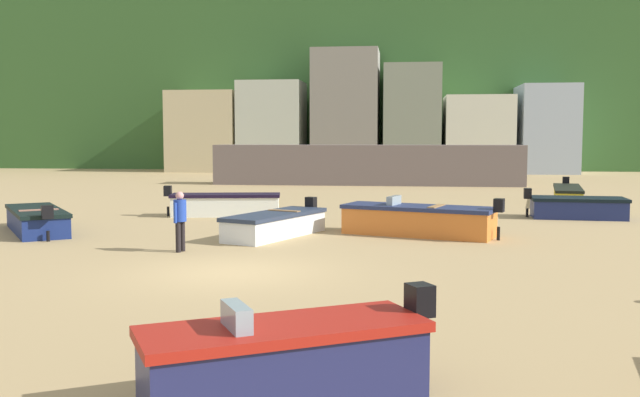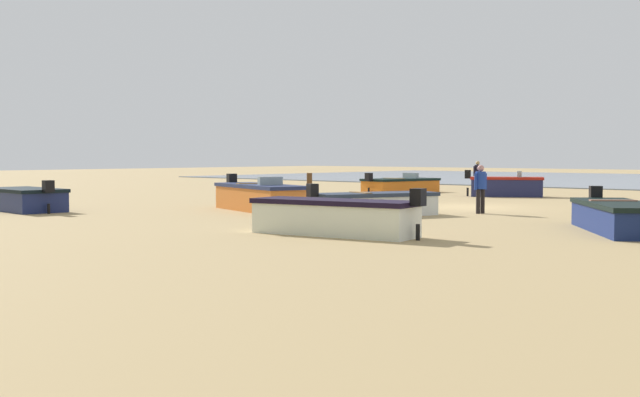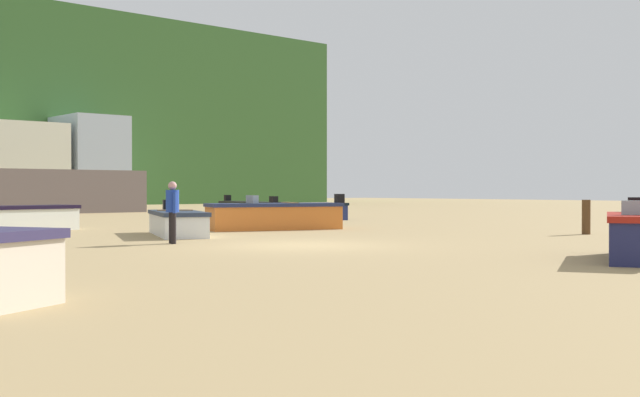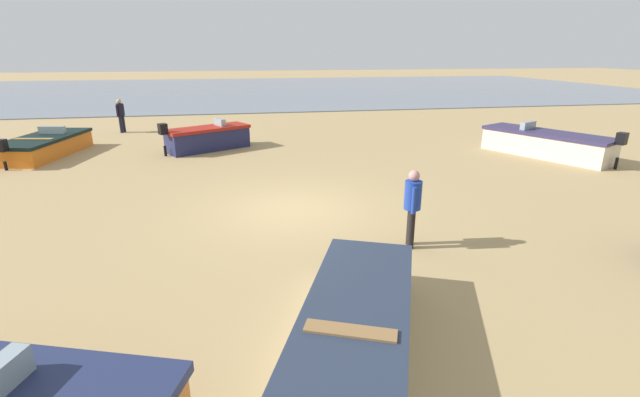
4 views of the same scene
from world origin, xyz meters
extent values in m
plane|color=tan|center=(0.00, 0.00, 0.00)|extent=(160.00, 160.00, 0.00)
cube|color=slate|center=(0.00, -36.00, 0.03)|extent=(80.00, 36.00, 0.06)
cube|color=orange|center=(8.63, -7.73, 0.30)|extent=(2.42, 4.27, 0.61)
cube|color=black|center=(8.63, -7.73, 0.67)|extent=(2.51, 4.38, 0.12)
cube|color=black|center=(9.05, -5.58, 0.85)|extent=(0.37, 0.34, 0.40)
cylinder|color=black|center=(9.05, -5.58, 0.15)|extent=(0.12, 0.12, 0.30)
cube|color=#8C9EA8|center=(8.50, -8.42, 0.87)|extent=(1.03, 0.39, 0.28)
cube|color=olive|center=(8.73, -7.24, 0.72)|extent=(1.44, 0.51, 0.08)
cube|color=white|center=(-0.07, 5.77, 0.31)|extent=(2.72, 4.21, 0.63)
cube|color=#263145|center=(-0.07, 5.77, 0.69)|extent=(2.83, 4.33, 0.12)
cube|color=olive|center=(0.12, 6.24, 0.74)|extent=(1.09, 0.64, 0.08)
cube|color=beige|center=(-10.18, -4.14, 0.41)|extent=(3.27, 4.69, 0.81)
cube|color=#302A4F|center=(-10.18, -4.14, 0.87)|extent=(3.39, 4.82, 0.12)
cube|color=black|center=(-11.28, -1.95, 1.05)|extent=(0.41, 0.39, 0.40)
cylinder|color=black|center=(-11.28, -1.95, 0.20)|extent=(0.13, 0.13, 0.41)
cube|color=#8C9EA8|center=(-9.83, -4.86, 1.07)|extent=(0.84, 0.55, 0.28)
cube|color=navy|center=(2.50, -7.65, 0.40)|extent=(3.35, 2.53, 0.80)
cube|color=#A21D13|center=(2.50, -7.65, 0.86)|extent=(3.48, 2.65, 0.12)
cube|color=black|center=(4.06, -6.78, 1.04)|extent=(0.40, 0.42, 0.40)
cylinder|color=black|center=(4.06, -6.78, 0.20)|extent=(0.14, 0.14, 0.40)
cube|color=#8C9EA8|center=(2.01, -7.92, 1.06)|extent=(0.50, 0.68, 0.28)
cylinder|color=black|center=(-2.05, 2.72, 0.41)|extent=(0.17, 0.17, 0.82)
cylinder|color=black|center=(-2.11, 2.53, 0.41)|extent=(0.17, 0.17, 0.82)
cylinder|color=#1D3A9B|center=(-2.08, 2.62, 1.11)|extent=(0.42, 0.42, 0.58)
cylinder|color=#1D3A9B|center=(-2.02, 2.83, 1.07)|extent=(0.11, 0.11, 0.54)
cylinder|color=#1D3A9B|center=(-2.14, 2.41, 1.07)|extent=(0.11, 0.11, 0.54)
sphere|color=tan|center=(-2.08, 2.62, 1.51)|extent=(0.27, 0.27, 0.22)
cylinder|color=black|center=(6.90, -12.36, 0.41)|extent=(0.19, 0.19, 0.82)
cylinder|color=black|center=(6.81, -12.54, 0.41)|extent=(0.19, 0.19, 0.82)
cylinder|color=black|center=(6.86, -12.45, 1.11)|extent=(0.46, 0.46, 0.58)
cylinder|color=black|center=(6.96, -12.26, 1.07)|extent=(0.12, 0.12, 0.54)
cylinder|color=black|center=(6.76, -12.65, 1.07)|extent=(0.12, 0.12, 0.54)
sphere|color=tan|center=(6.86, -12.45, 1.51)|extent=(0.29, 0.29, 0.22)
camera|label=1|loc=(3.85, -15.50, 3.06)|focal=39.56mm
camera|label=2|loc=(-15.53, 25.81, 1.95)|focal=44.51mm
camera|label=3|loc=(-12.54, -15.33, 1.41)|focal=44.20mm
camera|label=4|loc=(1.25, 10.41, 3.85)|focal=24.59mm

